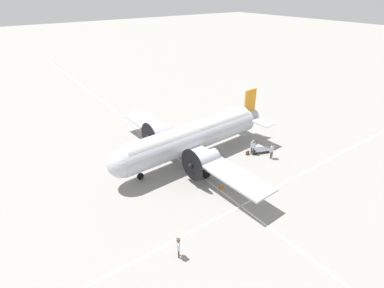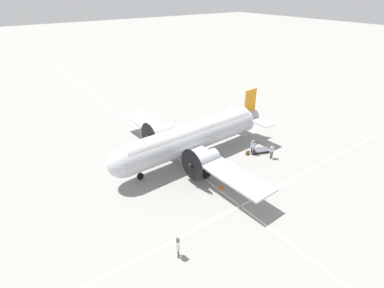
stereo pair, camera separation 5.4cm
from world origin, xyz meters
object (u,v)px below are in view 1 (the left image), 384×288
passenger_boarding (253,146)px  baggage_cart (260,150)px  suitcase_upright_spare (248,153)px  crew_foreground (178,246)px  airliner_main (189,138)px  suitcase_near_door (254,153)px  traffic_cone (221,186)px  ramp_agent (272,149)px

passenger_boarding → baggage_cart: passenger_boarding is taller
suitcase_upright_spare → crew_foreground: bearing=27.6°
airliner_main → baggage_cart: (-7.72, 3.41, -2.37)m
passenger_boarding → baggage_cart: (-1.14, 0.15, -0.83)m
suitcase_upright_spare → baggage_cart: baggage_cart is taller
airliner_main → suitcase_upright_spare: bearing=150.9°
airliner_main → suitcase_near_door: 7.86m
airliner_main → suitcase_upright_spare: (-6.09, 3.01, -2.42)m
airliner_main → baggage_cart: airliner_main is taller
airliner_main → traffic_cone: 6.64m
ramp_agent → suitcase_near_door: 2.15m
passenger_boarding → ramp_agent: (-1.07, 1.86, 0.05)m
passenger_boarding → suitcase_near_door: size_ratio=3.25×
ramp_agent → airliner_main: bearing=-38.3°
airliner_main → traffic_cone: size_ratio=40.67×
crew_foreground → passenger_boarding: (-14.91, -7.29, 0.05)m
suitcase_upright_spare → ramp_agent: bearing=126.6°
ramp_agent → traffic_cone: (8.23, 1.05, -0.90)m
airliner_main → suitcase_upright_spare: 7.21m
passenger_boarding → suitcase_upright_spare: (0.50, -0.25, -0.88)m
suitcase_near_door → suitcase_upright_spare: suitcase_near_door is taller
passenger_boarding → suitcase_upright_spare: size_ratio=3.74×
suitcase_upright_spare → traffic_cone: bearing=25.3°
ramp_agent → suitcase_upright_spare: size_ratio=3.81×
passenger_boarding → suitcase_near_door: passenger_boarding is taller
suitcase_near_door → suitcase_upright_spare: size_ratio=1.15×
crew_foreground → suitcase_upright_spare: crew_foreground is taller
crew_foreground → suitcase_near_door: 16.59m
passenger_boarding → suitcase_near_door: bearing=-177.4°
airliner_main → ramp_agent: (-7.65, 5.12, -1.49)m
airliner_main → crew_foreground: bearing=48.9°
ramp_agent → crew_foreground: bearing=14.3°
passenger_boarding → suitcase_upright_spare: 1.05m
passenger_boarding → ramp_agent: ramp_agent is taller
crew_foreground → passenger_boarding: size_ratio=0.93×
ramp_agent → suitcase_near_door: size_ratio=3.31×
airliner_main → suitcase_near_door: airliner_main is taller
crew_foreground → baggage_cart: 17.58m
suitcase_near_door → baggage_cart: size_ratio=0.25×
passenger_boarding → traffic_cone: size_ratio=3.24×
passenger_boarding → suitcase_upright_spare: passenger_boarding is taller
crew_foreground → suitcase_upright_spare: (-14.41, -7.54, -0.84)m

